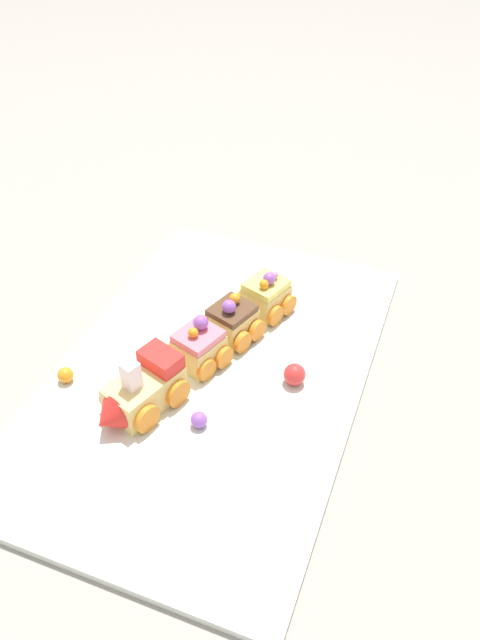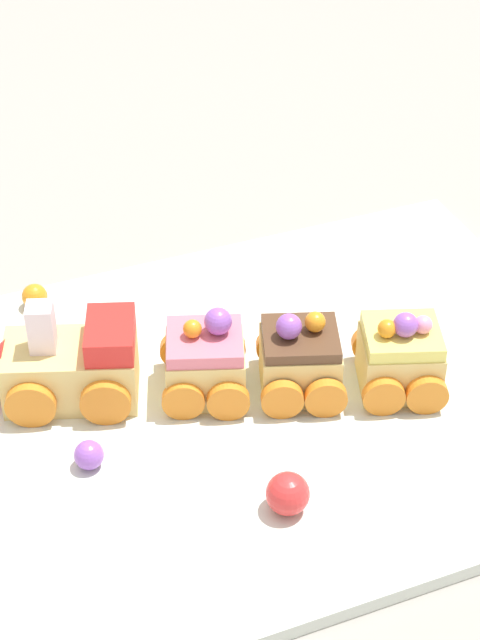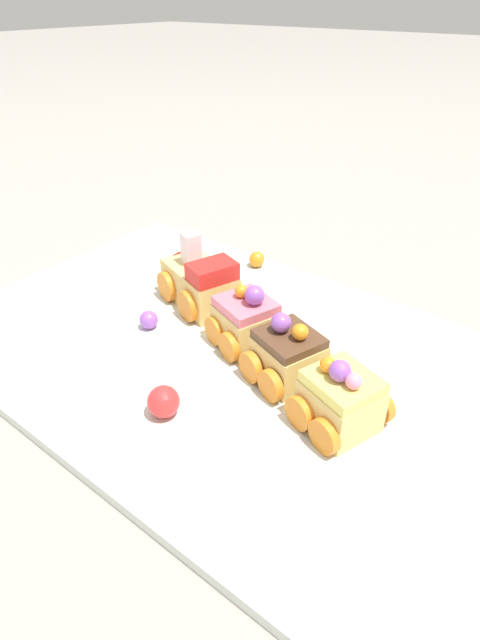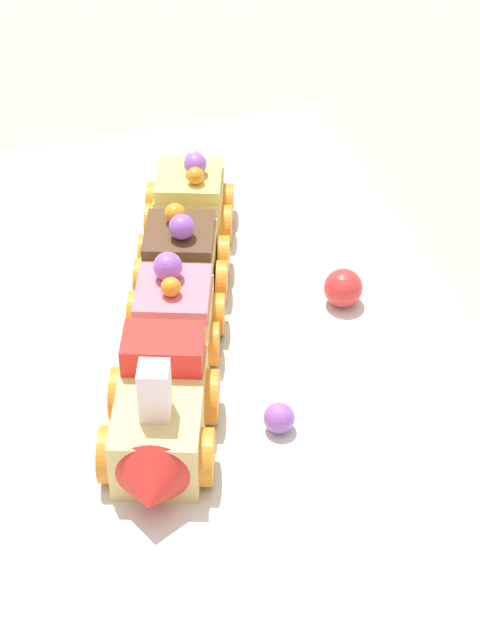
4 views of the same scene
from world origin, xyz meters
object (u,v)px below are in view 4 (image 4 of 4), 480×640
object	(u,v)px
cake_car_strawberry	(174,316)
gumball_purple	(279,418)
cake_train_locomotive	(159,424)
gumball_red	(343,288)
cake_car_lemon	(190,201)
cake_car_chocolate	(182,257)

from	to	relation	value
cake_car_strawberry	gumball_purple	distance (m)	0.12
cake_train_locomotive	cake_car_strawberry	xyz separation A→B (m)	(-0.10, 0.04, -0.00)
gumball_red	cake_train_locomotive	bearing A→B (deg)	-56.52
cake_car_strawberry	cake_car_lemon	bearing A→B (deg)	179.82
gumball_purple	cake_train_locomotive	bearing A→B (deg)	-90.94
cake_car_strawberry	gumball_purple	bearing A→B (deg)	42.54
cake_train_locomotive	gumball_purple	distance (m)	0.08
cake_car_strawberry	cake_car_lemon	world-z (taller)	cake_car_strawberry
gumball_red	cake_car_chocolate	bearing A→B (deg)	-117.96
cake_car_chocolate	gumball_red	bearing A→B (deg)	81.07
gumball_purple	cake_car_strawberry	bearing A→B (deg)	-156.48
cake_car_chocolate	gumball_purple	size ratio (longest dim) A/B	4.13
cake_car_lemon	gumball_red	xyz separation A→B (m)	(0.13, 0.09, -0.01)
cake_train_locomotive	gumball_purple	xyz separation A→B (m)	(0.00, 0.08, -0.02)
cake_car_strawberry	gumball_red	world-z (taller)	cake_car_strawberry
cake_train_locomotive	cake_car_strawberry	distance (m)	0.11
cake_train_locomotive	gumball_red	size ratio (longest dim) A/B	4.51
cake_train_locomotive	cake_car_chocolate	world-z (taller)	cake_train_locomotive
cake_car_strawberry	cake_car_lemon	distance (m)	0.15
cake_train_locomotive	gumball_red	xyz separation A→B (m)	(-0.11, 0.17, -0.01)
cake_car_lemon	gumball_red	size ratio (longest dim) A/B	2.93
cake_car_strawberry	gumball_purple	size ratio (longest dim) A/B	4.13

